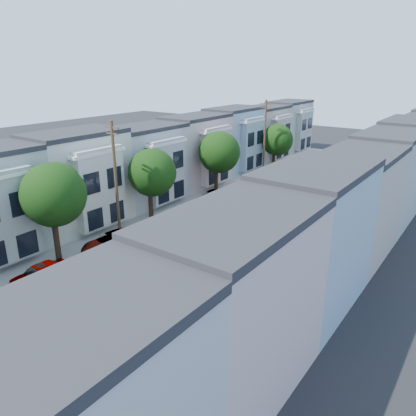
% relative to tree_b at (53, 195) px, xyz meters
% --- Properties ---
extents(ground, '(160.00, 160.00, 0.00)m').
position_rel_tree_b_xyz_m(ground, '(6.30, 3.98, -5.45)').
color(ground, black).
rests_on(ground, ground).
extents(road_slab, '(12.00, 70.00, 0.02)m').
position_rel_tree_b_xyz_m(road_slab, '(6.30, 18.98, -5.44)').
color(road_slab, black).
rests_on(road_slab, ground).
extents(curb_left, '(0.30, 70.00, 0.15)m').
position_rel_tree_b_xyz_m(curb_left, '(0.25, 18.98, -5.38)').
color(curb_left, gray).
rests_on(curb_left, ground).
extents(curb_right, '(0.30, 70.00, 0.15)m').
position_rel_tree_b_xyz_m(curb_right, '(12.35, 18.98, -5.38)').
color(curb_right, gray).
rests_on(curb_right, ground).
extents(sidewalk_left, '(2.60, 70.00, 0.15)m').
position_rel_tree_b_xyz_m(sidewalk_left, '(-1.05, 18.98, -5.38)').
color(sidewalk_left, gray).
rests_on(sidewalk_left, ground).
extents(sidewalk_right, '(2.60, 70.00, 0.15)m').
position_rel_tree_b_xyz_m(sidewalk_right, '(13.65, 18.98, -5.38)').
color(sidewalk_right, gray).
rests_on(sidewalk_right, ground).
extents(centerline, '(0.12, 70.00, 0.01)m').
position_rel_tree_b_xyz_m(centerline, '(6.30, 18.98, -5.45)').
color(centerline, gold).
rests_on(centerline, ground).
extents(townhouse_row_left, '(5.00, 70.00, 8.50)m').
position_rel_tree_b_xyz_m(townhouse_row_left, '(-4.85, 18.98, -5.45)').
color(townhouse_row_left, '#ABA394').
rests_on(townhouse_row_left, ground).
extents(townhouse_row_right, '(5.00, 70.00, 8.50)m').
position_rel_tree_b_xyz_m(townhouse_row_right, '(17.45, 18.98, -5.45)').
color(townhouse_row_right, '#ABA394').
rests_on(townhouse_row_right, ground).
extents(tree_b, '(4.70, 4.70, 7.83)m').
position_rel_tree_b_xyz_m(tree_b, '(0.00, 0.00, 0.00)').
color(tree_b, black).
rests_on(tree_b, ground).
extents(tree_c, '(4.45, 4.45, 7.22)m').
position_rel_tree_b_xyz_m(tree_c, '(-0.00, 10.27, -0.49)').
color(tree_c, black).
rests_on(tree_c, ground).
extents(tree_d, '(4.70, 4.70, 7.43)m').
position_rel_tree_b_xyz_m(tree_d, '(0.00, 21.18, -0.39)').
color(tree_d, black).
rests_on(tree_d, ground).
extents(tree_e, '(4.39, 4.39, 6.63)m').
position_rel_tree_b_xyz_m(tree_e, '(0.00, 35.56, -1.04)').
color(tree_e, black).
rests_on(tree_e, ground).
extents(tree_far_r, '(3.10, 3.10, 5.57)m').
position_rel_tree_b_xyz_m(tree_far_r, '(13.20, 33.21, -1.48)').
color(tree_far_r, black).
rests_on(tree_far_r, ground).
extents(utility_pole_near, '(1.60, 0.26, 10.00)m').
position_rel_tree_b_xyz_m(utility_pole_near, '(0.00, 5.98, -0.30)').
color(utility_pole_near, '#42301E').
rests_on(utility_pole_near, ground).
extents(utility_pole_far, '(1.60, 0.26, 10.00)m').
position_rel_tree_b_xyz_m(utility_pole_far, '(0.00, 31.98, -0.30)').
color(utility_pole_far, '#42301E').
rests_on(utility_pole_far, ground).
extents(fedex_truck, '(2.41, 6.25, 3.00)m').
position_rel_tree_b_xyz_m(fedex_truck, '(8.63, 7.20, -3.78)').
color(fedex_truck, white).
rests_on(fedex_truck, ground).
extents(lead_sedan, '(2.76, 4.68, 1.22)m').
position_rel_tree_b_xyz_m(lead_sedan, '(7.97, 13.27, -4.84)').
color(lead_sedan, black).
rests_on(lead_sedan, ground).
extents(parked_left_b, '(1.93, 4.34, 1.37)m').
position_rel_tree_b_xyz_m(parked_left_b, '(1.40, -2.67, -4.77)').
color(parked_left_b, black).
rests_on(parked_left_b, ground).
extents(parked_left_c, '(2.48, 5.20, 1.43)m').
position_rel_tree_b_xyz_m(parked_left_c, '(1.40, 3.81, -4.74)').
color(parked_left_c, silver).
rests_on(parked_left_c, ground).
extents(parked_left_d, '(2.83, 5.43, 1.46)m').
position_rel_tree_b_xyz_m(parked_left_d, '(1.40, 17.97, -4.72)').
color(parked_left_d, '#5D0E06').
rests_on(parked_left_d, ground).
extents(parked_right_a, '(1.69, 4.29, 1.41)m').
position_rel_tree_b_xyz_m(parked_right_a, '(11.20, -2.40, -4.75)').
color(parked_right_a, '#494E50').
rests_on(parked_right_a, ground).
extents(parked_right_b, '(2.10, 4.25, 1.23)m').
position_rel_tree_b_xyz_m(parked_right_b, '(11.20, 3.28, -4.84)').
color(parked_right_b, silver).
rests_on(parked_right_b, ground).
extents(parked_right_c, '(2.59, 5.33, 1.46)m').
position_rel_tree_b_xyz_m(parked_right_c, '(11.20, 21.15, -4.72)').
color(parked_right_c, black).
rests_on(parked_right_c, ground).
extents(parked_right_d, '(1.48, 3.95, 1.31)m').
position_rel_tree_b_xyz_m(parked_right_d, '(11.20, 33.39, -4.80)').
color(parked_right_d, black).
rests_on(parked_right_d, ground).
extents(motorcycle, '(0.28, 2.06, 0.82)m').
position_rel_tree_b_xyz_m(motorcycle, '(11.43, -8.13, -5.02)').
color(motorcycle, black).
rests_on(motorcycle, ground).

